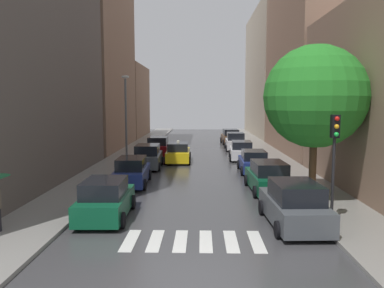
{
  "coord_description": "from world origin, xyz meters",
  "views": [
    {
      "loc": [
        0.28,
        -10.05,
        4.91
      ],
      "look_at": [
        -0.54,
        23.23,
        1.29
      ],
      "focal_mm": 35.68,
      "sensor_mm": 36.0,
      "label": 1
    }
  ],
  "objects_px": {
    "parked_car_left_nearest": "(105,200)",
    "taxi_midroad": "(178,153)",
    "parked_car_right_fifth": "(235,142)",
    "lamp_post_left": "(126,113)",
    "traffic_light_right_corner": "(335,145)",
    "parked_car_right_nearest": "(294,205)",
    "street_tree_right": "(315,97)",
    "parked_car_right_sixth": "(231,137)",
    "parked_car_right_third": "(253,162)",
    "parked_car_right_fourth": "(241,151)",
    "parked_car_left_second": "(132,172)",
    "parked_car_left_third": "(148,157)",
    "parked_car_right_second": "(268,177)",
    "parked_car_left_fourth": "(158,147)"
  },
  "relations": [
    {
      "from": "parked_car_left_third",
      "to": "traffic_light_right_corner",
      "type": "height_order",
      "value": "traffic_light_right_corner"
    },
    {
      "from": "parked_car_right_fifth",
      "to": "parked_car_right_third",
      "type": "bearing_deg",
      "value": -178.54
    },
    {
      "from": "parked_car_right_second",
      "to": "lamp_post_left",
      "type": "bearing_deg",
      "value": 46.16
    },
    {
      "from": "parked_car_right_sixth",
      "to": "parked_car_right_fourth",
      "type": "bearing_deg",
      "value": 177.07
    },
    {
      "from": "parked_car_right_third",
      "to": "parked_car_right_fifth",
      "type": "relative_size",
      "value": 0.99
    },
    {
      "from": "parked_car_left_second",
      "to": "parked_car_right_fifth",
      "type": "distance_m",
      "value": 18.78
    },
    {
      "from": "parked_car_left_fourth",
      "to": "lamp_post_left",
      "type": "bearing_deg",
      "value": 162.07
    },
    {
      "from": "parked_car_left_fourth",
      "to": "traffic_light_right_corner",
      "type": "bearing_deg",
      "value": -155.45
    },
    {
      "from": "parked_car_left_third",
      "to": "street_tree_right",
      "type": "distance_m",
      "value": 14.16
    },
    {
      "from": "lamp_post_left",
      "to": "street_tree_right",
      "type": "bearing_deg",
      "value": -42.69
    },
    {
      "from": "parked_car_left_second",
      "to": "parked_car_right_fourth",
      "type": "relative_size",
      "value": 1.04
    },
    {
      "from": "parked_car_left_third",
      "to": "street_tree_right",
      "type": "relative_size",
      "value": 0.58
    },
    {
      "from": "parked_car_right_second",
      "to": "lamp_post_left",
      "type": "height_order",
      "value": "lamp_post_left"
    },
    {
      "from": "parked_car_left_third",
      "to": "parked_car_right_sixth",
      "type": "xyz_separation_m",
      "value": [
        7.52,
        17.2,
        -0.01
      ]
    },
    {
      "from": "parked_car_right_fourth",
      "to": "street_tree_right",
      "type": "distance_m",
      "value": 14.81
    },
    {
      "from": "parked_car_left_second",
      "to": "parked_car_right_second",
      "type": "bearing_deg",
      "value": -103.19
    },
    {
      "from": "parked_car_right_second",
      "to": "taxi_midroad",
      "type": "xyz_separation_m",
      "value": [
        -5.63,
        10.45,
        -0.03
      ]
    },
    {
      "from": "parked_car_left_nearest",
      "to": "parked_car_right_fourth",
      "type": "bearing_deg",
      "value": -25.59
    },
    {
      "from": "parked_car_right_fourth",
      "to": "parked_car_right_fifth",
      "type": "relative_size",
      "value": 1.05
    },
    {
      "from": "parked_car_right_nearest",
      "to": "traffic_light_right_corner",
      "type": "distance_m",
      "value": 2.85
    },
    {
      "from": "parked_car_left_fourth",
      "to": "parked_car_right_fourth",
      "type": "bearing_deg",
      "value": -106.03
    },
    {
      "from": "parked_car_left_second",
      "to": "traffic_light_right_corner",
      "type": "relative_size",
      "value": 1.05
    },
    {
      "from": "parked_car_left_second",
      "to": "parked_car_left_nearest",
      "type": "bearing_deg",
      "value": 178.5
    },
    {
      "from": "parked_car_left_fourth",
      "to": "parked_car_right_fifth",
      "type": "bearing_deg",
      "value": -58.79
    },
    {
      "from": "parked_car_right_fourth",
      "to": "parked_car_right_nearest",
      "type": "bearing_deg",
      "value": -176.73
    },
    {
      "from": "traffic_light_right_corner",
      "to": "parked_car_right_nearest",
      "type": "bearing_deg",
      "value": 175.13
    },
    {
      "from": "parked_car_left_fourth",
      "to": "parked_car_right_fifth",
      "type": "distance_m",
      "value": 8.79
    },
    {
      "from": "parked_car_left_nearest",
      "to": "parked_car_right_nearest",
      "type": "xyz_separation_m",
      "value": [
        7.79,
        -0.82,
        0.04
      ]
    },
    {
      "from": "parked_car_right_fifth",
      "to": "street_tree_right",
      "type": "bearing_deg",
      "value": -173.68
    },
    {
      "from": "traffic_light_right_corner",
      "to": "lamp_post_left",
      "type": "height_order",
      "value": "lamp_post_left"
    },
    {
      "from": "parked_car_left_nearest",
      "to": "parked_car_right_sixth",
      "type": "height_order",
      "value": "parked_car_right_sixth"
    },
    {
      "from": "parked_car_right_third",
      "to": "lamp_post_left",
      "type": "bearing_deg",
      "value": 75.18
    },
    {
      "from": "traffic_light_right_corner",
      "to": "street_tree_right",
      "type": "bearing_deg",
      "value": 84.82
    },
    {
      "from": "parked_car_left_nearest",
      "to": "parked_car_right_second",
      "type": "height_order",
      "value": "same"
    },
    {
      "from": "parked_car_left_nearest",
      "to": "taxi_midroad",
      "type": "height_order",
      "value": "taxi_midroad"
    },
    {
      "from": "parked_car_left_third",
      "to": "taxi_midroad",
      "type": "relative_size",
      "value": 0.98
    },
    {
      "from": "parked_car_right_sixth",
      "to": "lamp_post_left",
      "type": "distance_m",
      "value": 18.97
    },
    {
      "from": "parked_car_right_sixth",
      "to": "street_tree_right",
      "type": "height_order",
      "value": "street_tree_right"
    },
    {
      "from": "lamp_post_left",
      "to": "parked_car_right_fourth",
      "type": "bearing_deg",
      "value": 20.6
    },
    {
      "from": "parked_car_right_fifth",
      "to": "lamp_post_left",
      "type": "relative_size",
      "value": 0.61
    },
    {
      "from": "parked_car_left_third",
      "to": "parked_car_right_third",
      "type": "xyz_separation_m",
      "value": [
        7.72,
        -1.6,
        -0.09
      ]
    },
    {
      "from": "parked_car_left_third",
      "to": "parked_car_right_sixth",
      "type": "distance_m",
      "value": 18.77
    },
    {
      "from": "parked_car_right_second",
      "to": "traffic_light_right_corner",
      "type": "xyz_separation_m",
      "value": [
        1.46,
        -6.02,
        2.49
      ]
    },
    {
      "from": "parked_car_right_sixth",
      "to": "street_tree_right",
      "type": "bearing_deg",
      "value": -178.44
    },
    {
      "from": "parked_car_right_second",
      "to": "parked_car_right_nearest",
      "type": "bearing_deg",
      "value": 177.85
    },
    {
      "from": "parked_car_left_third",
      "to": "parked_car_right_nearest",
      "type": "bearing_deg",
      "value": -151.47
    },
    {
      "from": "taxi_midroad",
      "to": "parked_car_right_fourth",
      "type": "bearing_deg",
      "value": -75.31
    },
    {
      "from": "traffic_light_right_corner",
      "to": "lamp_post_left",
      "type": "xyz_separation_m",
      "value": [
        -11.0,
        14.5,
        0.81
      ]
    },
    {
      "from": "parked_car_left_second",
      "to": "parked_car_right_second",
      "type": "xyz_separation_m",
      "value": [
        7.86,
        -1.53,
        0.01
      ]
    },
    {
      "from": "parked_car_right_third",
      "to": "taxi_midroad",
      "type": "distance_m",
      "value": 7.23
    }
  ]
}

